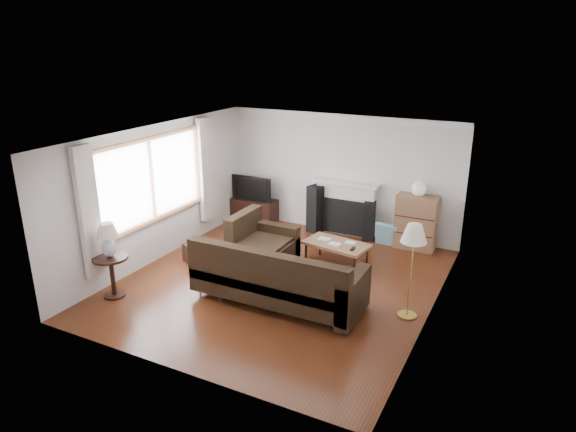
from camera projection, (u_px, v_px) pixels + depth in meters
The scene contains 17 objects.
room at pixel (280, 213), 8.32m from camera, with size 5.10×5.60×2.54m.
window at pixel (152, 180), 9.10m from camera, with size 0.12×2.74×1.54m, color brown.
curtain_near at pixel (89, 213), 7.85m from camera, with size 0.10×0.35×2.10m, color beige.
curtain_far at pixel (205, 170), 10.41m from camera, with size 0.10×0.35×2.10m, color beige.
fireplace at pixel (345, 208), 10.70m from camera, with size 1.40×0.26×1.15m, color white.
tv_stand at pixel (254, 210), 11.58m from camera, with size 1.02×0.46×0.51m, color black.
television at pixel (254, 187), 11.41m from camera, with size 0.97×0.13×0.56m, color black.
speaker_left at pixel (316, 209), 10.88m from camera, with size 0.28×0.34×1.01m, color black.
speaker_right at pixel (369, 221), 10.44m from camera, with size 0.23×0.27×0.81m, color black.
bookshelf at pixel (416, 222), 9.97m from camera, with size 0.78×0.37×1.08m, color brown.
globe_lamp at pixel (419, 189), 9.75m from camera, with size 0.28×0.28×0.28m, color white.
sectional_sofa at pixel (278, 275), 7.92m from camera, with size 2.88×2.11×0.93m, color black.
coffee_table at pixel (336, 254), 9.30m from camera, with size 1.14×0.62×0.45m, color #8A5B42.
footstool at pixel (197, 253), 9.49m from camera, with size 0.41×0.41×0.35m, color black.
floor_lamp at pixel (411, 272), 7.43m from camera, with size 0.38×0.38×1.46m, color gold.
side_table at pixel (112, 276), 8.15m from camera, with size 0.55×0.55×0.69m, color black.
table_lamp at pixel (108, 240), 7.95m from camera, with size 0.34×0.34×0.55m, color silver.
Camera 1 is at (3.68, -6.96, 3.94)m, focal length 32.00 mm.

